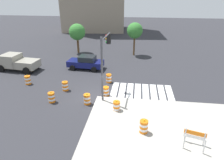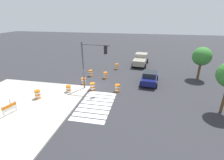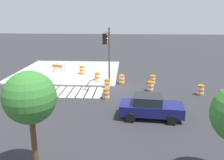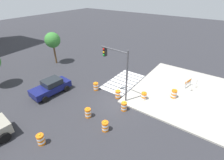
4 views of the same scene
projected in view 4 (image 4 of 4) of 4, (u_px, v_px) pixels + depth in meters
ground_plane at (118, 102)px, 17.16m from camera, size 120.00×120.00×0.00m
sidewalk_corner at (192, 94)px, 18.35m from camera, size 12.00×12.00×0.15m
crosswalk_stripes at (123, 82)px, 20.89m from camera, size 5.85×3.20×0.02m
sports_car at (51, 87)px, 18.31m from camera, size 4.43×2.40×1.63m
traffic_barrel_near_corner at (41, 139)px, 12.48m from camera, size 0.56×0.56×1.02m
traffic_barrel_crosswalk_end at (118, 94)px, 17.67m from camera, size 0.56×0.56×1.02m
traffic_barrel_median_near at (88, 113)px, 15.09m from camera, size 0.56×0.56×1.02m
traffic_barrel_median_far at (105, 126)px, 13.65m from camera, size 0.56×0.56×1.02m
traffic_barrel_far_curb at (124, 106)px, 15.90m from camera, size 0.56×0.56×1.02m
traffic_barrel_lane_center at (144, 96)px, 17.32m from camera, size 0.56×0.56×1.02m
traffic_barrel_opposite_curb at (96, 86)px, 19.05m from camera, size 0.56×0.56×1.02m
traffic_barrel_on_sidewalk at (174, 94)px, 17.48m from camera, size 0.56×0.56×1.02m
construction_barricade at (189, 83)px, 19.16m from camera, size 1.40×1.08×1.00m
traffic_light_pole at (117, 65)px, 15.94m from camera, size 0.48×3.29×5.50m
street_tree_streetside_mid at (53, 40)px, 24.16m from camera, size 2.25×2.25×4.77m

